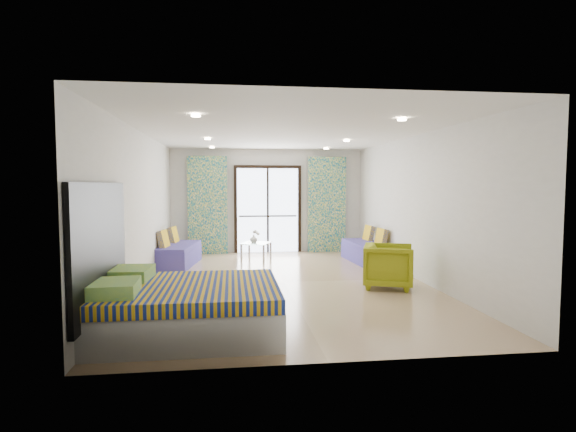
{
  "coord_description": "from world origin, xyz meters",
  "views": [
    {
      "loc": [
        -0.95,
        -8.02,
        1.77
      ],
      "look_at": [
        0.17,
        0.84,
        1.15
      ],
      "focal_mm": 28.0,
      "sensor_mm": 36.0,
      "label": 1
    }
  ],
  "objects": [
    {
      "name": "downlight_b",
      "position": [
        1.4,
        -2.0,
        2.67
      ],
      "size": [
        0.12,
        0.12,
        0.02
      ],
      "primitive_type": "cylinder",
      "color": "#FFE0B2",
      "rests_on": "ceiling"
    },
    {
      "name": "coffee_table",
      "position": [
        -0.38,
        2.48,
        0.37
      ],
      "size": [
        0.81,
        0.81,
        0.72
      ],
      "rotation": [
        0.0,
        0.0,
        -0.38
      ],
      "color": "silver",
      "rests_on": "floor"
    },
    {
      "name": "downlight_e",
      "position": [
        -1.4,
        3.0,
        2.67
      ],
      "size": [
        0.12,
        0.12,
        0.02
      ],
      "primitive_type": "cylinder",
      "color": "#FFE0B2",
      "rests_on": "ceiling"
    },
    {
      "name": "curtain_left",
      "position": [
        -1.55,
        3.57,
        1.25
      ],
      "size": [
        1.0,
        0.1,
        2.5
      ],
      "primitive_type": "cube",
      "color": "white",
      "rests_on": "floor"
    },
    {
      "name": "vase",
      "position": [
        -0.43,
        2.5,
        0.5
      ],
      "size": [
        0.24,
        0.24,
        0.18
      ],
      "primitive_type": "imported",
      "rotation": [
        0.0,
        0.0,
        -0.39
      ],
      "color": "white",
      "rests_on": "coffee_table"
    },
    {
      "name": "wall_right",
      "position": [
        2.5,
        0.0,
        1.35
      ],
      "size": [
        0.01,
        7.5,
        2.7
      ],
      "primitive_type": null,
      "color": "silver",
      "rests_on": "ground"
    },
    {
      "name": "wall_left",
      "position": [
        -2.5,
        0.0,
        1.35
      ],
      "size": [
        0.01,
        7.5,
        2.7
      ],
      "primitive_type": null,
      "color": "silver",
      "rests_on": "ground"
    },
    {
      "name": "headboard",
      "position": [
        -2.46,
        -2.63,
        1.05
      ],
      "size": [
        0.06,
        2.1,
        1.5
      ],
      "primitive_type": "cube",
      "color": "black",
      "rests_on": "floor"
    },
    {
      "name": "curtain_right",
      "position": [
        1.55,
        3.57,
        1.25
      ],
      "size": [
        1.0,
        0.1,
        2.5
      ],
      "primitive_type": "cube",
      "color": "white",
      "rests_on": "floor"
    },
    {
      "name": "wall_back",
      "position": [
        0.0,
        3.75,
        1.35
      ],
      "size": [
        5.0,
        0.01,
        2.7
      ],
      "primitive_type": null,
      "color": "silver",
      "rests_on": "ground"
    },
    {
      "name": "downlight_c",
      "position": [
        -1.4,
        1.0,
        2.67
      ],
      "size": [
        0.12,
        0.12,
        0.02
      ],
      "primitive_type": "cylinder",
      "color": "#FFE0B2",
      "rests_on": "ceiling"
    },
    {
      "name": "wall_front",
      "position": [
        0.0,
        -3.75,
        1.35
      ],
      "size": [
        5.0,
        0.01,
        2.7
      ],
      "primitive_type": null,
      "color": "silver",
      "rests_on": "ground"
    },
    {
      "name": "downlight_d",
      "position": [
        1.4,
        1.0,
        2.67
      ],
      "size": [
        0.12,
        0.12,
        0.02
      ],
      "primitive_type": "cylinder",
      "color": "#FFE0B2",
      "rests_on": "ceiling"
    },
    {
      "name": "downlight_a",
      "position": [
        -1.4,
        -2.0,
        2.67
      ],
      "size": [
        0.12,
        0.12,
        0.02
      ],
      "primitive_type": "cylinder",
      "color": "#FFE0B2",
      "rests_on": "ceiling"
    },
    {
      "name": "balcony_door",
      "position": [
        0.0,
        3.72,
        1.26
      ],
      "size": [
        1.76,
        0.08,
        2.28
      ],
      "color": "black",
      "rests_on": "floor"
    },
    {
      "name": "daybed_left",
      "position": [
        -2.11,
        1.99,
        0.26
      ],
      "size": [
        0.87,
        1.74,
        0.82
      ],
      "rotation": [
        0.0,
        0.0,
        -0.14
      ],
      "color": "#453C90",
      "rests_on": "floor"
    },
    {
      "name": "floor",
      "position": [
        0.0,
        0.0,
        0.0
      ],
      "size": [
        5.0,
        7.5,
        0.01
      ],
      "primitive_type": null,
      "color": "#A18260",
      "rests_on": "ground"
    },
    {
      "name": "armchair",
      "position": [
        1.73,
        -0.64,
        0.41
      ],
      "size": [
        0.98,
        1.01,
        0.83
      ],
      "primitive_type": "imported",
      "rotation": [
        0.0,
        0.0,
        1.22
      ],
      "color": "#8D9613",
      "rests_on": "floor"
    },
    {
      "name": "bed",
      "position": [
        -1.48,
        -2.63,
        0.31
      ],
      "size": [
        2.12,
        1.73,
        0.73
      ],
      "color": "silver",
      "rests_on": "floor"
    },
    {
      "name": "ceiling",
      "position": [
        0.0,
        0.0,
        2.7
      ],
      "size": [
        5.0,
        7.5,
        0.01
      ],
      "primitive_type": null,
      "color": "silver",
      "rests_on": "ground"
    },
    {
      "name": "switch_plate",
      "position": [
        -2.47,
        -1.38,
        1.05
      ],
      "size": [
        0.02,
        0.1,
        0.1
      ],
      "primitive_type": "cube",
      "color": "silver",
      "rests_on": "wall_left"
    },
    {
      "name": "daybed_right",
      "position": [
        2.11,
        1.9,
        0.25
      ],
      "size": [
        0.75,
        1.68,
        0.81
      ],
      "rotation": [
        0.0,
        0.0,
        0.07
      ],
      "color": "#453C90",
      "rests_on": "floor"
    },
    {
      "name": "balcony_rail",
      "position": [
        0.0,
        3.73,
        0.95
      ],
      "size": [
        1.52,
        0.03,
        0.04
      ],
      "primitive_type": "cube",
      "color": "#595451",
      "rests_on": "balcony_door"
    },
    {
      "name": "downlight_f",
      "position": [
        1.4,
        3.0,
        2.67
      ],
      "size": [
        0.12,
        0.12,
        0.02
      ],
      "primitive_type": "cylinder",
      "color": "#FFE0B2",
      "rests_on": "ceiling"
    }
  ]
}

